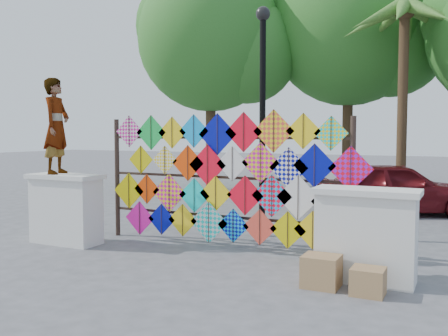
{
  "coord_description": "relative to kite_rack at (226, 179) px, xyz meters",
  "views": [
    {
      "loc": [
        3.91,
        -7.09,
        2.03
      ],
      "look_at": [
        0.15,
        0.6,
        1.43
      ],
      "focal_mm": 40.0,
      "sensor_mm": 36.0,
      "label": 1
    }
  ],
  "objects": [
    {
      "name": "vendor_woman",
      "position": [
        -3.02,
        -0.92,
        0.93
      ],
      "size": [
        0.57,
        0.73,
        1.76
      ],
      "primitive_type": "imported",
      "rotation": [
        0.0,
        0.0,
        1.83
      ],
      "color": "#99999E",
      "rests_on": "parapet_left"
    },
    {
      "name": "cardboard_box_near",
      "position": [
        2.09,
        -1.44,
        -1.01
      ],
      "size": [
        0.47,
        0.42,
        0.42
      ],
      "primitive_type": "cube",
      "color": "tan",
      "rests_on": "ground"
    },
    {
      "name": "sedan",
      "position": [
        2.18,
        5.21,
        -0.56
      ],
      "size": [
        4.19,
        3.01,
        1.33
      ],
      "primitive_type": "imported",
      "rotation": [
        0.0,
        0.0,
        1.99
      ],
      "color": "#5B0F14",
      "rests_on": "ground"
    },
    {
      "name": "palm_tree",
      "position": [
        2.07,
        7.28,
        3.73
      ],
      "size": [
        3.62,
        3.62,
        5.83
      ],
      "color": "#4E3821",
      "rests_on": "ground"
    },
    {
      "name": "cardboard_box_far",
      "position": [
        2.71,
        -1.5,
        -1.05
      ],
      "size": [
        0.41,
        0.37,
        0.34
      ],
      "primitive_type": "cube",
      "color": "tan",
      "rests_on": "ground"
    },
    {
      "name": "parapet_left",
      "position": [
        -2.83,
        -0.92,
        -0.57
      ],
      "size": [
        1.4,
        0.65,
        1.28
      ],
      "color": "white",
      "rests_on": "ground"
    },
    {
      "name": "parapet_right",
      "position": [
        2.57,
        -0.92,
        -0.57
      ],
      "size": [
        1.4,
        0.65,
        1.28
      ],
      "color": "white",
      "rests_on": "ground"
    },
    {
      "name": "lamppost",
      "position": [
        0.17,
        1.28,
        1.47
      ],
      "size": [
        0.28,
        0.28,
        4.46
      ],
      "color": "black",
      "rests_on": "ground"
    },
    {
      "name": "tree_mid",
      "position": [
        -0.03,
        10.31,
        4.55
      ],
      "size": [
        6.3,
        5.6,
        8.61
      ],
      "color": "#4E3821",
      "rests_on": "ground"
    },
    {
      "name": "ground",
      "position": [
        -0.13,
        -0.72,
        -1.22
      ],
      "size": [
        80.0,
        80.0,
        0.0
      ],
      "primitive_type": "plane",
      "color": "gray",
      "rests_on": "ground"
    },
    {
      "name": "kite_rack",
      "position": [
        0.0,
        0.0,
        0.0
      ],
      "size": [
        4.99,
        0.24,
        2.43
      ],
      "color": "#2F211A",
      "rests_on": "ground"
    },
    {
      "name": "tree_west",
      "position": [
        -4.53,
        8.31,
        4.16
      ],
      "size": [
        5.85,
        5.2,
        8.01
      ],
      "color": "#4E3821",
      "rests_on": "ground"
    }
  ]
}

